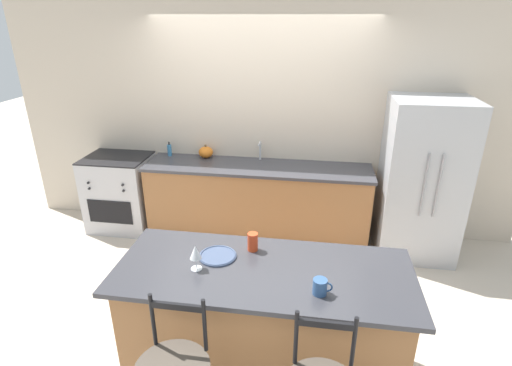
{
  "coord_description": "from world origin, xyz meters",
  "views": [
    {
      "loc": [
        0.63,
        -3.87,
        2.49
      ],
      "look_at": [
        0.14,
        -0.64,
        1.11
      ],
      "focal_mm": 28.0,
      "sensor_mm": 36.0,
      "label": 1
    }
  ],
  "objects_px": {
    "soap_bottle": "(170,150)",
    "dinner_plate": "(218,256)",
    "wine_glass": "(195,253)",
    "pumpkin_decoration": "(206,152)",
    "refrigerator": "(421,180)",
    "tumbler_cup": "(253,242)",
    "oven_range": "(121,192)",
    "coffee_mug": "(320,287)"
  },
  "relations": [
    {
      "from": "soap_bottle",
      "to": "dinner_plate",
      "type": "bearing_deg",
      "value": -61.87
    },
    {
      "from": "wine_glass",
      "to": "pumpkin_decoration",
      "type": "bearing_deg",
      "value": 103.75
    },
    {
      "from": "refrigerator",
      "to": "wine_glass",
      "type": "height_order",
      "value": "refrigerator"
    },
    {
      "from": "wine_glass",
      "to": "tumbler_cup",
      "type": "distance_m",
      "value": 0.45
    },
    {
      "from": "oven_range",
      "to": "wine_glass",
      "type": "bearing_deg",
      "value": -51.83
    },
    {
      "from": "tumbler_cup",
      "to": "coffee_mug",
      "type": "bearing_deg",
      "value": -41.11
    },
    {
      "from": "coffee_mug",
      "to": "tumbler_cup",
      "type": "distance_m",
      "value": 0.65
    },
    {
      "from": "wine_glass",
      "to": "soap_bottle",
      "type": "height_order",
      "value": "wine_glass"
    },
    {
      "from": "dinner_plate",
      "to": "oven_range",
      "type": "bearing_deg",
      "value": 132.36
    },
    {
      "from": "refrigerator",
      "to": "pumpkin_decoration",
      "type": "xyz_separation_m",
      "value": [
        -2.44,
        0.25,
        0.11
      ]
    },
    {
      "from": "dinner_plate",
      "to": "tumbler_cup",
      "type": "distance_m",
      "value": 0.27
    },
    {
      "from": "pumpkin_decoration",
      "to": "wine_glass",
      "type": "bearing_deg",
      "value": -76.25
    },
    {
      "from": "oven_range",
      "to": "soap_bottle",
      "type": "xyz_separation_m",
      "value": [
        0.6,
        0.2,
        0.52
      ]
    },
    {
      "from": "refrigerator",
      "to": "wine_glass",
      "type": "bearing_deg",
      "value": -133.44
    },
    {
      "from": "tumbler_cup",
      "to": "soap_bottle",
      "type": "relative_size",
      "value": 0.79
    },
    {
      "from": "refrigerator",
      "to": "soap_bottle",
      "type": "bearing_deg",
      "value": 175.08
    },
    {
      "from": "wine_glass",
      "to": "coffee_mug",
      "type": "relative_size",
      "value": 1.47
    },
    {
      "from": "dinner_plate",
      "to": "wine_glass",
      "type": "relative_size",
      "value": 1.48
    },
    {
      "from": "tumbler_cup",
      "to": "soap_bottle",
      "type": "xyz_separation_m",
      "value": [
        -1.34,
        1.95,
        -0.0
      ]
    },
    {
      "from": "refrigerator",
      "to": "wine_glass",
      "type": "relative_size",
      "value": 9.64
    },
    {
      "from": "dinner_plate",
      "to": "soap_bottle",
      "type": "distance_m",
      "value": 2.36
    },
    {
      "from": "tumbler_cup",
      "to": "pumpkin_decoration",
      "type": "xyz_separation_m",
      "value": [
        -0.89,
        1.95,
        -0.01
      ]
    },
    {
      "from": "wine_glass",
      "to": "soap_bottle",
      "type": "bearing_deg",
      "value": 114.12
    },
    {
      "from": "dinner_plate",
      "to": "pumpkin_decoration",
      "type": "bearing_deg",
      "value": 107.51
    },
    {
      "from": "wine_glass",
      "to": "tumbler_cup",
      "type": "bearing_deg",
      "value": 40.63
    },
    {
      "from": "tumbler_cup",
      "to": "pumpkin_decoration",
      "type": "bearing_deg",
      "value": 114.41
    },
    {
      "from": "dinner_plate",
      "to": "tumbler_cup",
      "type": "xyz_separation_m",
      "value": [
        0.23,
        0.13,
        0.06
      ]
    },
    {
      "from": "oven_range",
      "to": "dinner_plate",
      "type": "relative_size",
      "value": 3.47
    },
    {
      "from": "wine_glass",
      "to": "soap_bottle",
      "type": "relative_size",
      "value": 1.04
    },
    {
      "from": "soap_bottle",
      "to": "wine_glass",
      "type": "bearing_deg",
      "value": -65.88
    },
    {
      "from": "tumbler_cup",
      "to": "oven_range",
      "type": "bearing_deg",
      "value": 137.95
    },
    {
      "from": "refrigerator",
      "to": "oven_range",
      "type": "relative_size",
      "value": 1.88
    },
    {
      "from": "coffee_mug",
      "to": "soap_bottle",
      "type": "bearing_deg",
      "value": 127.56
    },
    {
      "from": "wine_glass",
      "to": "pumpkin_decoration",
      "type": "height_order",
      "value": "wine_glass"
    },
    {
      "from": "oven_range",
      "to": "tumbler_cup",
      "type": "xyz_separation_m",
      "value": [
        1.94,
        -1.75,
        0.52
      ]
    },
    {
      "from": "refrigerator",
      "to": "oven_range",
      "type": "height_order",
      "value": "refrigerator"
    },
    {
      "from": "refrigerator",
      "to": "dinner_plate",
      "type": "xyz_separation_m",
      "value": [
        -1.78,
        -1.83,
        0.06
      ]
    },
    {
      "from": "dinner_plate",
      "to": "soap_bottle",
      "type": "relative_size",
      "value": 1.54
    },
    {
      "from": "tumbler_cup",
      "to": "dinner_plate",
      "type": "bearing_deg",
      "value": -151.48
    },
    {
      "from": "dinner_plate",
      "to": "coffee_mug",
      "type": "relative_size",
      "value": 2.17
    },
    {
      "from": "oven_range",
      "to": "tumbler_cup",
      "type": "relative_size",
      "value": 6.8
    },
    {
      "from": "oven_range",
      "to": "wine_glass",
      "type": "height_order",
      "value": "wine_glass"
    }
  ]
}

